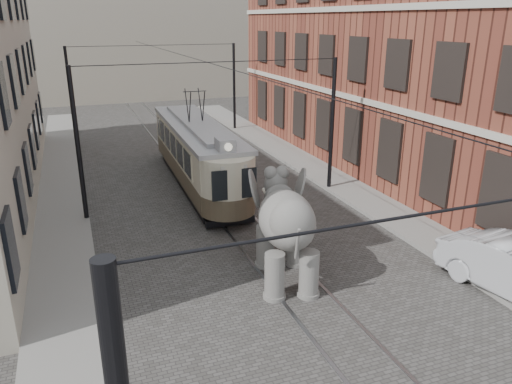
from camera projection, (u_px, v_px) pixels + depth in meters
name	position (u px, v px, depth m)	size (l,w,h in m)	color
ground	(276.00, 264.00, 16.03)	(120.00, 120.00, 0.00)	#45423F
tram_rails	(276.00, 264.00, 16.03)	(1.54, 80.00, 0.02)	slate
sidewalk_right	(427.00, 235.00, 18.01)	(2.00, 60.00, 0.15)	slate
sidewalk_left	(64.00, 300.00, 13.84)	(2.00, 60.00, 0.15)	slate
brick_building	(405.00, 50.00, 25.64)	(8.00, 26.00, 12.00)	brown
distant_block	(121.00, 25.00, 49.01)	(28.00, 10.00, 14.00)	#A29A86
catenary	(223.00, 141.00, 19.38)	(11.00, 30.20, 6.00)	black
tram	(197.00, 139.00, 23.09)	(2.33, 11.29, 4.48)	beige
elephant	(286.00, 234.00, 14.57)	(2.78, 5.04, 3.08)	#615E59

